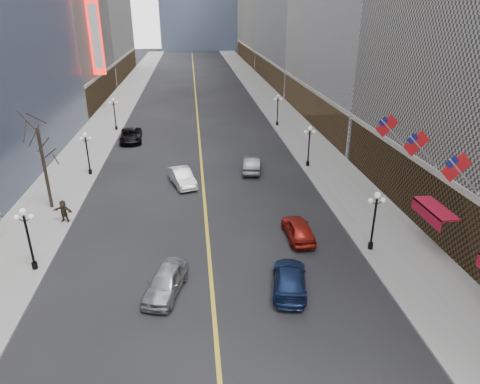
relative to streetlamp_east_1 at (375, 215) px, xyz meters
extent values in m
cube|color=gray|center=(2.20, 40.00, -2.83)|extent=(6.00, 230.00, 0.15)
cube|color=gray|center=(-25.80, 40.00, -2.83)|extent=(6.00, 230.00, 0.15)
cube|color=gold|center=(-11.80, 50.00, -2.89)|extent=(0.25, 200.00, 0.02)
cube|color=brown|center=(6.60, -1.00, -0.30)|extent=(2.80, 41.00, 5.00)
cube|color=brown|center=(6.60, 38.00, -0.30)|extent=(2.80, 35.00, 5.00)
cube|color=brown|center=(6.60, 76.00, -0.30)|extent=(2.80, 39.00, 5.00)
cube|color=brown|center=(6.60, 119.00, -0.30)|extent=(2.80, 45.00, 5.00)
cube|color=brown|center=(-30.20, 57.00, -0.30)|extent=(2.80, 29.00, 5.00)
cube|color=brown|center=(-30.20, 91.00, -0.30)|extent=(2.80, 37.00, 5.00)
cylinder|color=black|center=(0.00, 0.00, -2.50)|extent=(0.36, 0.36, 0.50)
cylinder|color=black|center=(0.00, 0.00, -0.75)|extent=(0.16, 0.16, 4.00)
sphere|color=white|center=(0.00, 0.00, 1.55)|extent=(0.44, 0.44, 0.44)
sphere|color=white|center=(-0.45, 0.00, 1.15)|extent=(0.36, 0.36, 0.36)
sphere|color=white|center=(0.45, 0.00, 1.15)|extent=(0.36, 0.36, 0.36)
cylinder|color=black|center=(0.00, 18.00, -2.50)|extent=(0.36, 0.36, 0.50)
cylinder|color=black|center=(0.00, 18.00, -0.75)|extent=(0.16, 0.16, 4.00)
sphere|color=white|center=(0.00, 18.00, 1.55)|extent=(0.44, 0.44, 0.44)
sphere|color=white|center=(-0.45, 18.00, 1.15)|extent=(0.36, 0.36, 0.36)
sphere|color=white|center=(0.45, 18.00, 1.15)|extent=(0.36, 0.36, 0.36)
cylinder|color=black|center=(0.00, 36.00, -2.50)|extent=(0.36, 0.36, 0.50)
cylinder|color=black|center=(0.00, 36.00, -0.75)|extent=(0.16, 0.16, 4.00)
sphere|color=white|center=(0.00, 36.00, 1.55)|extent=(0.44, 0.44, 0.44)
sphere|color=white|center=(-0.45, 36.00, 1.15)|extent=(0.36, 0.36, 0.36)
sphere|color=white|center=(0.45, 36.00, 1.15)|extent=(0.36, 0.36, 0.36)
cylinder|color=black|center=(-23.60, 0.00, -2.50)|extent=(0.36, 0.36, 0.50)
cylinder|color=black|center=(-23.60, 0.00, -0.75)|extent=(0.16, 0.16, 4.00)
sphere|color=white|center=(-23.60, 0.00, 1.55)|extent=(0.44, 0.44, 0.44)
sphere|color=white|center=(-24.05, 0.00, 1.15)|extent=(0.36, 0.36, 0.36)
sphere|color=white|center=(-23.15, 0.00, 1.15)|extent=(0.36, 0.36, 0.36)
cylinder|color=black|center=(-23.60, 18.00, -2.50)|extent=(0.36, 0.36, 0.50)
cylinder|color=black|center=(-23.60, 18.00, -0.75)|extent=(0.16, 0.16, 4.00)
sphere|color=white|center=(-23.60, 18.00, 1.55)|extent=(0.44, 0.44, 0.44)
sphere|color=white|center=(-24.05, 18.00, 1.15)|extent=(0.36, 0.36, 0.36)
sphere|color=white|center=(-23.15, 18.00, 1.15)|extent=(0.36, 0.36, 0.36)
cylinder|color=black|center=(-23.60, 36.00, -2.50)|extent=(0.36, 0.36, 0.50)
cylinder|color=black|center=(-23.60, 36.00, -0.75)|extent=(0.16, 0.16, 4.00)
sphere|color=white|center=(-23.60, 36.00, 1.55)|extent=(0.44, 0.44, 0.44)
sphere|color=white|center=(-24.05, 36.00, 1.15)|extent=(0.36, 0.36, 0.36)
sphere|color=white|center=(-23.15, 36.00, 1.15)|extent=(0.36, 0.36, 0.36)
cylinder|color=#B2B2B7|center=(4.00, -3.00, 3.90)|extent=(2.49, 0.12, 2.49)
cube|color=red|center=(3.35, -3.00, 4.55)|extent=(1.94, 0.04, 1.94)
cube|color=navy|center=(3.00, -3.00, 4.90)|extent=(0.88, 0.06, 0.88)
cylinder|color=#B2B2B7|center=(4.00, 2.00, 3.90)|extent=(2.49, 0.12, 2.49)
cube|color=red|center=(3.35, 2.00, 4.55)|extent=(1.94, 0.04, 1.94)
cube|color=navy|center=(3.00, 2.00, 4.90)|extent=(0.88, 0.06, 0.88)
cylinder|color=#B2B2B7|center=(4.00, 7.00, 3.90)|extent=(2.49, 0.12, 2.49)
cube|color=red|center=(3.35, 7.00, 4.55)|extent=(1.94, 0.04, 1.94)
cube|color=navy|center=(3.00, 7.00, 4.90)|extent=(0.88, 0.06, 0.88)
cube|color=maroon|center=(4.50, 0.00, 0.30)|extent=(1.40, 4.00, 0.15)
cube|color=maroon|center=(3.85, 0.00, -0.10)|extent=(0.10, 4.00, 0.90)
cube|color=red|center=(-27.70, 50.00, 9.10)|extent=(2.00, 0.50, 12.00)
cube|color=white|center=(-27.65, 50.00, 9.10)|extent=(1.40, 0.55, 10.00)
cylinder|color=#2D231C|center=(-25.30, 10.00, 0.85)|extent=(0.28, 0.28, 7.20)
imported|color=#94979B|center=(-14.65, -3.46, -2.09)|extent=(3.15, 5.09, 1.62)
imported|color=silver|center=(-13.85, 14.24, -2.08)|extent=(3.08, 5.29, 1.65)
imported|color=black|center=(-20.80, 30.22, -2.07)|extent=(3.22, 6.16, 1.66)
imported|color=#13234A|center=(-6.93, -3.92, -2.16)|extent=(3.05, 5.42, 1.48)
imported|color=maroon|center=(-4.86, 2.39, -2.11)|extent=(1.98, 4.71, 1.59)
imported|color=#4F5356|center=(-6.37, 17.37, -2.07)|extent=(2.60, 5.26, 1.66)
imported|color=#30281A|center=(-23.40, 6.98, -1.80)|extent=(1.83, 1.05, 1.90)
camera|label=1|loc=(-12.51, -25.90, 13.54)|focal=32.00mm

